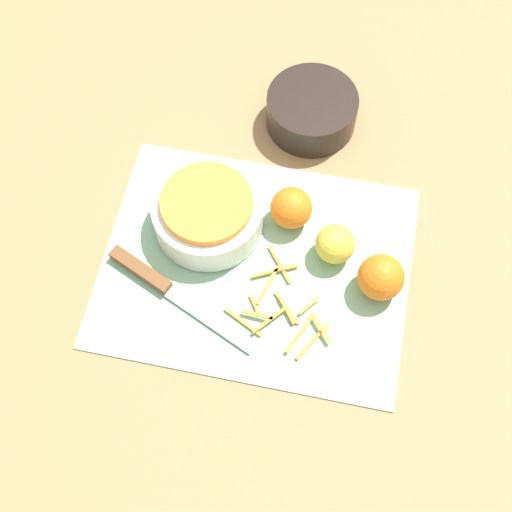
% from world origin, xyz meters
% --- Properties ---
extents(ground_plane, '(4.00, 4.00, 0.00)m').
position_xyz_m(ground_plane, '(0.00, 0.00, 0.00)').
color(ground_plane, '#9E754C').
extents(cutting_board, '(0.47, 0.37, 0.01)m').
position_xyz_m(cutting_board, '(0.00, 0.00, 0.00)').
color(cutting_board, '#84B793').
rests_on(cutting_board, ground_plane).
extents(bowl_speckled, '(0.17, 0.17, 0.07)m').
position_xyz_m(bowl_speckled, '(-0.09, 0.06, 0.04)').
color(bowl_speckled, silver).
rests_on(bowl_speckled, cutting_board).
extents(bowl_dark, '(0.15, 0.15, 0.06)m').
position_xyz_m(bowl_dark, '(0.04, 0.29, 0.03)').
color(bowl_dark, black).
rests_on(bowl_dark, ground_plane).
extents(knife, '(0.25, 0.13, 0.02)m').
position_xyz_m(knife, '(-0.14, -0.06, 0.01)').
color(knife, brown).
rests_on(knife, cutting_board).
extents(orange_left, '(0.07, 0.07, 0.07)m').
position_xyz_m(orange_left, '(0.19, -0.00, 0.04)').
color(orange_left, orange).
rests_on(orange_left, cutting_board).
extents(orange_right, '(0.07, 0.07, 0.07)m').
position_xyz_m(orange_right, '(0.04, 0.09, 0.04)').
color(orange_right, orange).
rests_on(orange_right, cutting_board).
extents(lemon, '(0.06, 0.06, 0.06)m').
position_xyz_m(lemon, '(0.11, 0.04, 0.04)').
color(lemon, gold).
rests_on(lemon, cutting_board).
extents(peel_pile, '(0.17, 0.18, 0.01)m').
position_xyz_m(peel_pile, '(0.05, -0.06, 0.01)').
color(peel_pile, orange).
rests_on(peel_pile, cutting_board).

